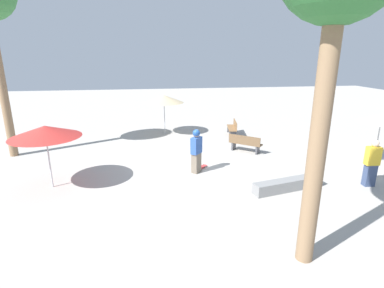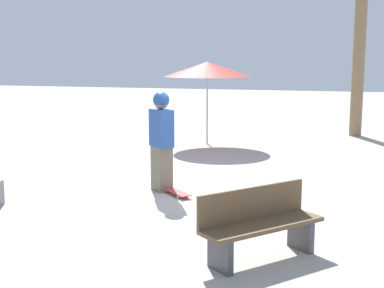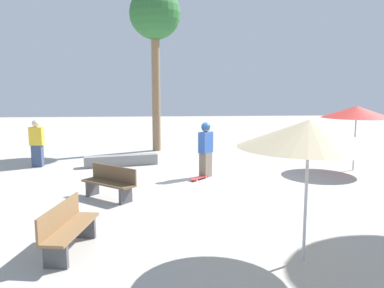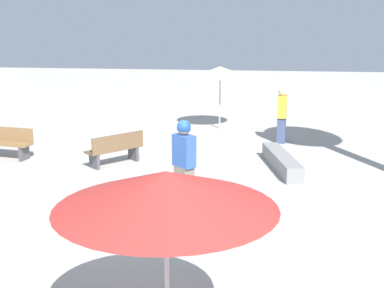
{
  "view_description": "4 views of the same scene",
  "coord_description": "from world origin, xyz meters",
  "px_view_note": "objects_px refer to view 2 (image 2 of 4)",
  "views": [
    {
      "loc": [
        -1.56,
        -12.01,
        4.6
      ],
      "look_at": [
        0.09,
        -0.94,
        1.24
      ],
      "focal_mm": 28.0,
      "sensor_mm": 36.0,
      "label": 1
    },
    {
      "loc": [
        9.17,
        2.41,
        2.39
      ],
      "look_at": [
        0.18,
        -0.31,
        0.86
      ],
      "focal_mm": 50.0,
      "sensor_mm": 36.0,
      "label": 2
    },
    {
      "loc": [
        1.74,
        11.04,
        2.8
      ],
      "look_at": [
        0.74,
        -0.75,
        1.11
      ],
      "focal_mm": 35.0,
      "sensor_mm": 36.0,
      "label": 3
    },
    {
      "loc": [
        -10.29,
        -2.43,
        3.81
      ],
      "look_at": [
        0.74,
        -0.95,
        1.18
      ],
      "focal_mm": 50.0,
      "sensor_mm": 36.0,
      "label": 4
    }
  ],
  "objects_px": {
    "skater_main": "(161,138)",
    "shade_umbrella_red": "(207,69)",
    "bench_near": "(260,224)",
    "skateboard": "(176,192)"
  },
  "relations": [
    {
      "from": "skateboard",
      "to": "bench_near",
      "type": "xyz_separation_m",
      "value": [
        2.55,
        1.92,
        0.37
      ]
    },
    {
      "from": "skater_main",
      "to": "bench_near",
      "type": "bearing_deg",
      "value": -8.98
    },
    {
      "from": "skater_main",
      "to": "bench_near",
      "type": "height_order",
      "value": "skater_main"
    },
    {
      "from": "skateboard",
      "to": "shade_umbrella_red",
      "type": "height_order",
      "value": "shade_umbrella_red"
    },
    {
      "from": "skateboard",
      "to": "bench_near",
      "type": "distance_m",
      "value": 3.21
    },
    {
      "from": "bench_near",
      "to": "shade_umbrella_red",
      "type": "xyz_separation_m",
      "value": [
        -8.14,
        -2.86,
        1.64
      ]
    },
    {
      "from": "bench_near",
      "to": "skater_main",
      "type": "bearing_deg",
      "value": -100.94
    },
    {
      "from": "bench_near",
      "to": "shade_umbrella_red",
      "type": "height_order",
      "value": "shade_umbrella_red"
    },
    {
      "from": "skateboard",
      "to": "bench_near",
      "type": "bearing_deg",
      "value": -10.59
    },
    {
      "from": "skater_main",
      "to": "shade_umbrella_red",
      "type": "relative_size",
      "value": 0.75
    }
  ]
}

